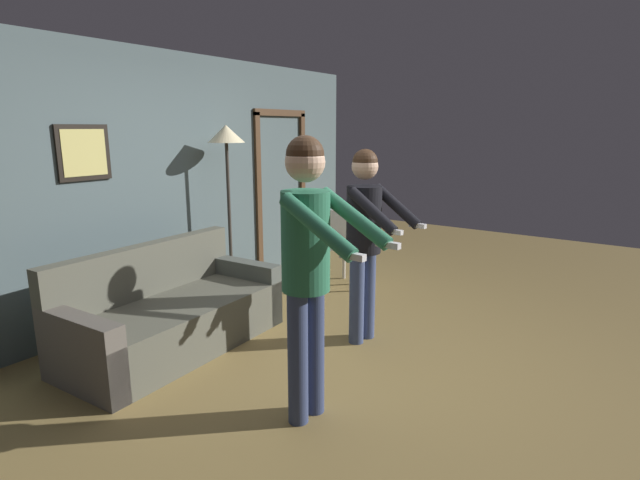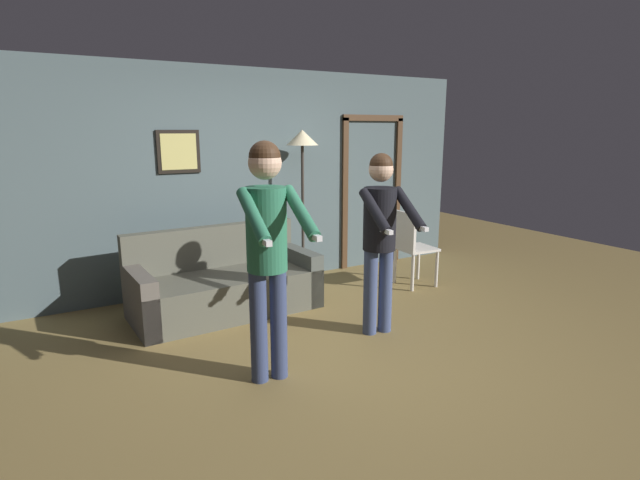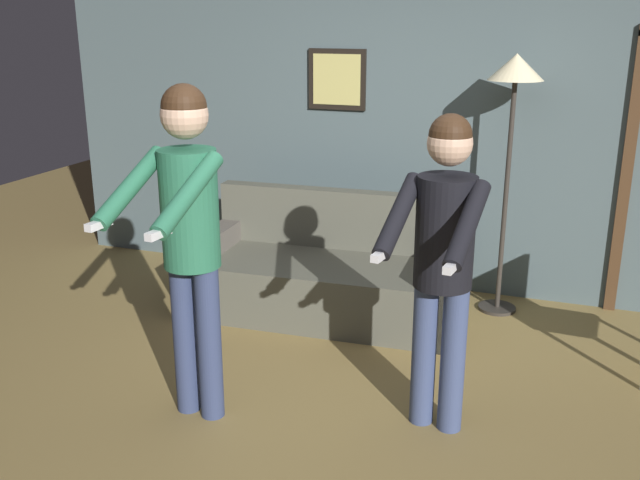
# 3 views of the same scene
# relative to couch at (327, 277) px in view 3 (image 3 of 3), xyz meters

# --- Properties ---
(ground_plane) EXTENTS (12.00, 12.00, 0.00)m
(ground_plane) POSITION_rel_couch_xyz_m (0.56, -1.31, -0.28)
(ground_plane) COLOR olive
(back_wall_assembly) EXTENTS (6.40, 0.10, 2.60)m
(back_wall_assembly) POSITION_rel_couch_xyz_m (0.58, 0.82, 1.02)
(back_wall_assembly) COLOR #4D5E62
(back_wall_assembly) RESTS_ON ground_plane
(couch) EXTENTS (1.94, 0.94, 0.87)m
(couch) POSITION_rel_couch_xyz_m (0.00, 0.00, 0.00)
(couch) COLOR #555548
(couch) RESTS_ON ground_plane
(torchiere_lamp) EXTENTS (0.39, 0.39, 1.89)m
(torchiere_lamp) POSITION_rel_couch_xyz_m (1.20, 0.48, 1.34)
(torchiere_lamp) COLOR #332D28
(torchiere_lamp) RESTS_ON ground_plane
(person_standing_left) EXTENTS (0.48, 0.72, 1.82)m
(person_standing_left) POSITION_rel_couch_xyz_m (-0.20, -1.60, 0.84)
(person_standing_left) COLOR navy
(person_standing_left) RESTS_ON ground_plane
(person_standing_right) EXTENTS (0.49, 0.67, 1.69)m
(person_standing_right) POSITION_rel_couch_xyz_m (1.06, -1.28, 0.74)
(person_standing_right) COLOR #3C4A73
(person_standing_right) RESTS_ON ground_plane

